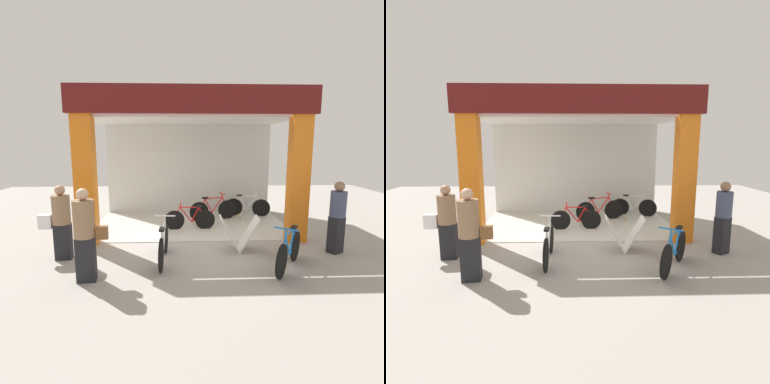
% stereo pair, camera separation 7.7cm
% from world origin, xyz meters
% --- Properties ---
extents(ground_plane, '(19.42, 19.42, 0.00)m').
position_xyz_m(ground_plane, '(0.00, 0.00, 0.00)').
color(ground_plane, '#9E9991').
rests_on(ground_plane, ground).
extents(shop_facade, '(5.91, 3.66, 3.81)m').
position_xyz_m(shop_facade, '(0.00, 1.75, 2.06)').
color(shop_facade, beige).
rests_on(shop_facade, ground).
extents(bicycle_inside_0, '(1.50, 0.43, 0.84)m').
position_xyz_m(bicycle_inside_0, '(1.96, 2.60, 0.33)').
color(bicycle_inside_0, black).
rests_on(bicycle_inside_0, ground).
extents(bicycle_inside_1, '(1.56, 0.51, 0.88)m').
position_xyz_m(bicycle_inside_1, '(0.74, 2.13, 0.35)').
color(bicycle_inside_1, black).
rests_on(bicycle_inside_1, ground).
extents(bicycle_inside_2, '(1.46, 0.40, 0.80)m').
position_xyz_m(bicycle_inside_2, '(-0.05, 1.09, 0.32)').
color(bicycle_inside_2, black).
rests_on(bicycle_inside_2, ground).
extents(bicycle_parked_0, '(0.99, 1.39, 0.92)m').
position_xyz_m(bicycle_parked_0, '(1.83, -1.68, 0.37)').
color(bicycle_parked_0, black).
rests_on(bicycle_parked_0, ground).
extents(bicycle_parked_1, '(0.47, 1.70, 0.93)m').
position_xyz_m(bicycle_parked_1, '(-0.69, -1.20, 0.37)').
color(bicycle_parked_1, black).
rests_on(bicycle_parked_1, ground).
extents(sandwich_board_sign, '(0.94, 0.59, 0.82)m').
position_xyz_m(sandwich_board_sign, '(1.03, -0.60, 0.41)').
color(sandwich_board_sign, silver).
rests_on(sandwich_board_sign, ground).
extents(pedestrian_0, '(0.62, 0.41, 1.72)m').
position_xyz_m(pedestrian_0, '(-2.04, -2.04, 0.90)').
color(pedestrian_0, black).
rests_on(pedestrian_0, ground).
extents(pedestrian_1, '(0.67, 0.39, 1.62)m').
position_xyz_m(pedestrian_1, '(-2.89, -0.97, 0.84)').
color(pedestrian_1, black).
rests_on(pedestrian_1, ground).
extents(pedestrian_2, '(0.47, 0.47, 1.65)m').
position_xyz_m(pedestrian_2, '(3.22, -0.85, 0.85)').
color(pedestrian_2, black).
rests_on(pedestrian_2, ground).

